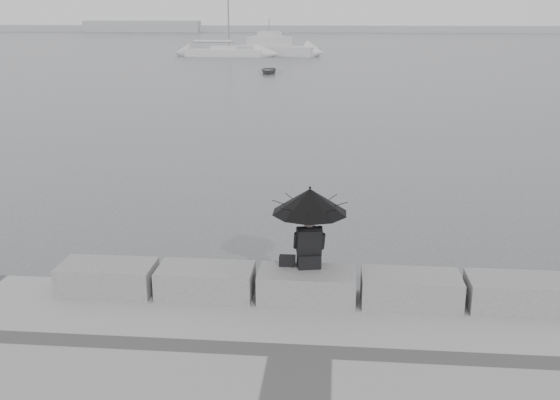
# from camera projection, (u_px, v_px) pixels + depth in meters

# --- Properties ---
(ground) EXTENTS (360.00, 360.00, 0.00)m
(ground) POSITION_uv_depth(u_px,v_px,m) (307.00, 314.00, 10.98)
(ground) COLOR #474A4C
(ground) RESTS_ON ground
(stone_block_far_left) EXTENTS (1.60, 0.80, 0.50)m
(stone_block_far_left) POSITION_uv_depth(u_px,v_px,m) (108.00, 278.00, 10.63)
(stone_block_far_left) COLOR slate
(stone_block_far_left) RESTS_ON promenade
(stone_block_left) EXTENTS (1.60, 0.80, 0.50)m
(stone_block_left) POSITION_uv_depth(u_px,v_px,m) (206.00, 281.00, 10.48)
(stone_block_left) COLOR slate
(stone_block_left) RESTS_ON promenade
(stone_block_centre) EXTENTS (1.60, 0.80, 0.50)m
(stone_block_centre) POSITION_uv_depth(u_px,v_px,m) (307.00, 285.00, 10.33)
(stone_block_centre) COLOR slate
(stone_block_centre) RESTS_ON promenade
(stone_block_right) EXTENTS (1.60, 0.80, 0.50)m
(stone_block_right) POSITION_uv_depth(u_px,v_px,m) (411.00, 289.00, 10.18)
(stone_block_right) COLOR slate
(stone_block_right) RESTS_ON promenade
(stone_block_far_right) EXTENTS (1.60, 0.80, 0.50)m
(stone_block_far_right) POSITION_uv_depth(u_px,v_px,m) (517.00, 293.00, 10.03)
(stone_block_far_right) COLOR slate
(stone_block_far_right) RESTS_ON promenade
(seated_person) EXTENTS (1.26, 1.26, 1.39)m
(seated_person) POSITION_uv_depth(u_px,v_px,m) (310.00, 208.00, 10.17)
(seated_person) COLOR black
(seated_person) RESTS_ON stone_block_centre
(bag) EXTENTS (0.27, 0.15, 0.17)m
(bag) POSITION_uv_depth(u_px,v_px,m) (287.00, 261.00, 10.47)
(bag) COLOR black
(bag) RESTS_ON stone_block_centre
(distant_landmass) EXTENTS (180.00, 8.00, 2.80)m
(distant_landmass) POSITION_uv_depth(u_px,v_px,m) (305.00, 29.00, 158.67)
(distant_landmass) COLOR #9C9FA2
(distant_landmass) RESTS_ON ground
(sailboat_left) EXTENTS (9.11, 2.65, 12.90)m
(sailboat_left) POSITION_uv_depth(u_px,v_px,m) (225.00, 52.00, 73.36)
(sailboat_left) COLOR silver
(sailboat_left) RESTS_ON ground
(motor_cruiser) EXTENTS (10.40, 6.16, 4.50)m
(motor_cruiser) POSITION_uv_depth(u_px,v_px,m) (277.00, 48.00, 74.96)
(motor_cruiser) COLOR silver
(motor_cruiser) RESTS_ON ground
(dinghy) EXTENTS (2.96, 1.27, 0.50)m
(dinghy) POSITION_uv_depth(u_px,v_px,m) (269.00, 70.00, 53.37)
(dinghy) COLOR gray
(dinghy) RESTS_ON ground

